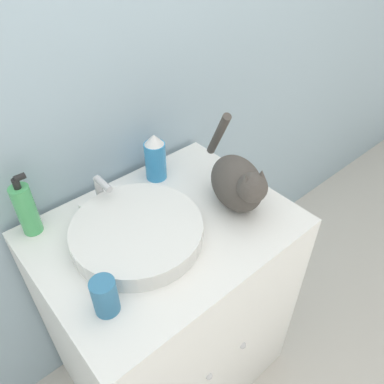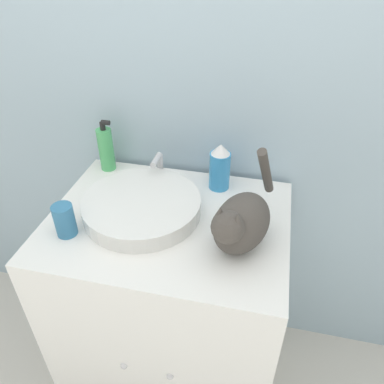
{
  "view_description": "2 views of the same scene",
  "coord_description": "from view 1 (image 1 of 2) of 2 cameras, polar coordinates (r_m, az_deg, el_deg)",
  "views": [
    {
      "loc": [
        -0.47,
        -0.37,
        1.69
      ],
      "look_at": [
        0.07,
        0.25,
        1.0
      ],
      "focal_mm": 35.0,
      "sensor_mm": 36.0,
      "label": 1
    },
    {
      "loc": [
        0.28,
        -0.59,
        1.65
      ],
      "look_at": [
        0.09,
        0.27,
        1.01
      ],
      "focal_mm": 35.0,
      "sensor_mm": 36.0,
      "label": 2
    }
  ],
  "objects": [
    {
      "name": "faucet",
      "position": [
        1.23,
        -13.71,
        -0.14
      ],
      "size": [
        0.16,
        0.09,
        0.11
      ],
      "color": "silver",
      "rests_on": "vanity_cabinet"
    },
    {
      "name": "sink_basin",
      "position": [
        1.11,
        -8.36,
        -6.0
      ],
      "size": [
        0.39,
        0.39,
        0.06
      ],
      "color": "white",
      "rests_on": "vanity_cabinet"
    },
    {
      "name": "soap_bottle",
      "position": [
        1.18,
        -23.97,
        -2.38
      ],
      "size": [
        0.06,
        0.06,
        0.2
      ],
      "color": "#4CB266",
      "rests_on": "vanity_cabinet"
    },
    {
      "name": "spray_bottle",
      "position": [
        1.29,
        -5.62,
        5.28
      ],
      "size": [
        0.07,
        0.07,
        0.17
      ],
      "color": "#338CCC",
      "rests_on": "vanity_cabinet"
    },
    {
      "name": "wall_back",
      "position": [
        1.2,
        -15.62,
        17.15
      ],
      "size": [
        6.0,
        0.05,
        2.5
      ],
      "color": "#9EB7C6",
      "rests_on": "ground_plane"
    },
    {
      "name": "cat",
      "position": [
        1.17,
        7.02,
        1.5
      ],
      "size": [
        0.21,
        0.35,
        0.28
      ],
      "rotation": [
        0.0,
        0.0,
        -1.91
      ],
      "color": "#47423D",
      "rests_on": "vanity_cabinet"
    },
    {
      "name": "cup",
      "position": [
        0.95,
        -13.12,
        -15.22
      ],
      "size": [
        0.06,
        0.06,
        0.1
      ],
      "color": "teal",
      "rests_on": "vanity_cabinet"
    },
    {
      "name": "vanity_cabinet",
      "position": [
        1.49,
        -3.35,
        -17.11
      ],
      "size": [
        0.78,
        0.61,
        0.87
      ],
      "color": "white",
      "rests_on": "ground_plane"
    }
  ]
}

